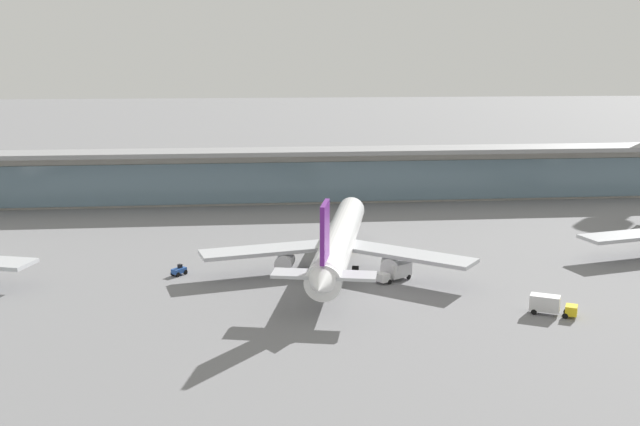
{
  "coord_description": "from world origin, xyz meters",
  "views": [
    {
      "loc": [
        -15.21,
        -132.36,
        40.74
      ],
      "look_at": [
        0.0,
        18.57,
        8.3
      ],
      "focal_mm": 41.47,
      "sensor_mm": 36.0,
      "label": 1
    }
  ],
  "objects": [
    {
      "name": "airliner_centre_stand",
      "position": [
        2.23,
        4.15,
        5.69
      ],
      "size": [
        50.91,
        67.21,
        18.06
      ],
      "color": "white",
      "rests_on": "ground"
    },
    {
      "name": "ground_plane",
      "position": [
        0.0,
        0.0,
        0.0
      ],
      "size": [
        1200.0,
        1200.0,
        0.0
      ],
      "primitive_type": "plane",
      "color": "slate"
    },
    {
      "name": "service_truck_near_nose_white",
      "position": [
        11.85,
        -3.47,
        1.69
      ],
      "size": [
        7.42,
        5.8,
        3.1
      ],
      "color": "silver",
      "rests_on": "ground"
    },
    {
      "name": "service_truck_under_wing_yellow",
      "position": [
        32.75,
        -24.11,
        1.69
      ],
      "size": [
        7.52,
        5.48,
        3.1
      ],
      "color": "yellow",
      "rests_on": "ground"
    },
    {
      "name": "service_truck_by_tail_yellow",
      "position": [
        5.72,
        17.71,
        0.81
      ],
      "size": [
        4.56,
        6.57,
        2.7
      ],
      "color": "yellow",
      "rests_on": "ground"
    },
    {
      "name": "terminal_building",
      "position": [
        0.0,
        72.75,
        7.87
      ],
      "size": [
        278.31,
        12.8,
        15.2
      ],
      "color": "#B2ADA3",
      "rests_on": "ground"
    },
    {
      "name": "service_truck_mid_apron_blue",
      "position": [
        -28.31,
        3.89,
        0.87
      ],
      "size": [
        3.14,
        3.29,
        2.05
      ],
      "color": "#234C9E",
      "rests_on": "ground"
    }
  ]
}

